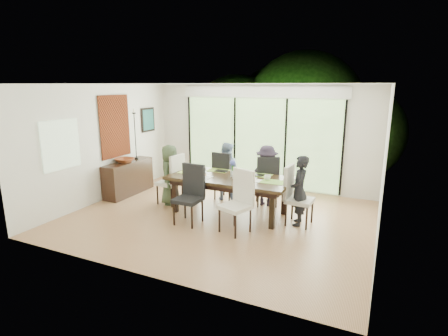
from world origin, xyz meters
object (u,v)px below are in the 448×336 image
at_px(person_far_left, 226,171).
at_px(laptop, 192,173).
at_px(vase, 233,174).
at_px(bowl, 125,160).
at_px(chair_right_end, 300,196).
at_px(sideboard, 129,178).
at_px(chair_far_left, 227,175).
at_px(cup_c, 267,177).
at_px(cup_a, 203,170).
at_px(person_left_end, 170,175).
at_px(cup_b, 234,176).
at_px(chair_near_left, 188,195).
at_px(table_top, 229,178).
at_px(person_right_end, 299,191).
at_px(person_far_right, 267,176).
at_px(chair_near_right, 235,202).
at_px(chair_left_end, 169,179).
at_px(chair_far_right, 267,180).

bearing_deg(person_far_left, laptop, 68.38).
height_order(vase, bowl, bowl).
distance_m(chair_right_end, sideboard, 4.36).
xyz_separation_m(chair_far_left, cup_c, (1.25, -0.75, 0.26)).
height_order(person_far_left, cup_a, person_far_left).
xyz_separation_m(person_left_end, bowl, (-1.37, 0.09, 0.19)).
bearing_deg(cup_b, chair_near_left, -130.17).
relative_size(table_top, chair_near_left, 2.18).
height_order(chair_far_left, person_right_end, person_right_end).
xyz_separation_m(person_left_end, sideboard, (-1.37, 0.19, -0.28)).
relative_size(chair_near_left, person_far_right, 0.85).
bearing_deg(table_top, chair_near_right, -60.11).
bearing_deg(laptop, cup_c, 4.89).
height_order(person_far_right, bowl, person_far_right).
relative_size(chair_near_left, person_left_end, 0.85).
height_order(chair_near_left, sideboard, chair_near_left).
distance_m(chair_left_end, vase, 1.58).
bearing_deg(person_left_end, table_top, -103.04).
xyz_separation_m(chair_far_right, vase, (-0.50, -0.80, 0.28)).
xyz_separation_m(table_top, cup_b, (0.15, -0.10, 0.08)).
distance_m(chair_far_left, chair_far_right, 1.00).
bearing_deg(table_top, chair_far_left, 117.90).
distance_m(laptop, cup_c, 1.66).
bearing_deg(vase, laptop, -170.54).
height_order(chair_far_right, cup_a, chair_far_right).
height_order(person_right_end, cup_c, person_right_end).
xyz_separation_m(person_far_right, bowl, (-3.40, -0.74, 0.19)).
xyz_separation_m(chair_far_right, person_far_right, (0.00, -0.02, 0.10)).
height_order(chair_far_left, person_left_end, person_left_end).
bearing_deg(chair_right_end, chair_near_left, 116.91).
bearing_deg(person_left_end, chair_near_right, -126.76).
height_order(chair_right_end, cup_b, chair_right_end).
xyz_separation_m(chair_far_left, person_right_end, (1.93, -0.85, 0.10)).
relative_size(person_far_left, bowl, 3.15).
xyz_separation_m(cup_c, sideboard, (-3.65, 0.09, -0.44)).
relative_size(chair_near_right, laptop, 3.33).
bearing_deg(laptop, cup_b, -2.02).
bearing_deg(table_top, cup_b, -33.69).
relative_size(chair_left_end, cup_b, 11.00).
xyz_separation_m(person_far_left, sideboard, (-2.40, -0.64, -0.28)).
xyz_separation_m(table_top, chair_far_right, (0.55, 0.85, -0.18)).
height_order(chair_left_end, cup_c, chair_left_end).
relative_size(cup_a, bowl, 0.30).
bearing_deg(person_far_right, sideboard, 8.55).
bearing_deg(laptop, person_far_right, 31.58).
xyz_separation_m(chair_far_right, cup_a, (-1.25, -0.70, 0.26)).
distance_m(chair_left_end, person_left_end, 0.10).
bearing_deg(cup_a, chair_near_right, -40.36).
bearing_deg(table_top, person_left_end, 180.00).
height_order(person_far_left, laptop, person_far_left).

